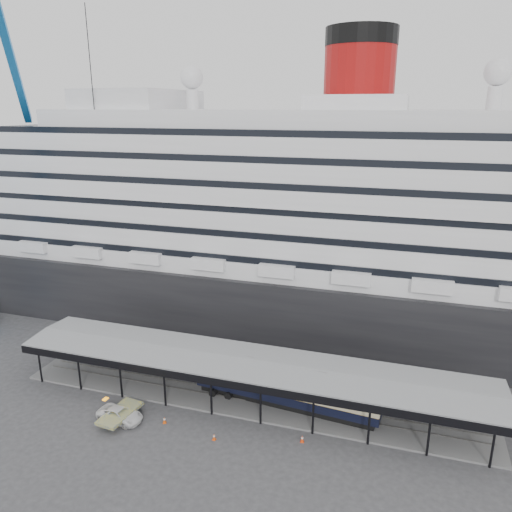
# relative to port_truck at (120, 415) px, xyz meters

# --- Properties ---
(ground) EXTENTS (200.00, 200.00, 0.00)m
(ground) POSITION_rel_port_truck_xyz_m (12.10, 3.21, -0.73)
(ground) COLOR #343437
(ground) RESTS_ON ground
(cruise_ship) EXTENTS (130.00, 30.00, 43.90)m
(cruise_ship) POSITION_rel_port_truck_xyz_m (12.14, 35.21, 17.62)
(cruise_ship) COLOR black
(cruise_ship) RESTS_ON ground
(platform_canopy) EXTENTS (56.00, 9.18, 5.30)m
(platform_canopy) POSITION_rel_port_truck_xyz_m (12.10, 8.21, 1.63)
(platform_canopy) COLOR slate
(platform_canopy) RESTS_ON ground
(port_truck) EXTENTS (5.50, 3.02, 1.46)m
(port_truck) POSITION_rel_port_truck_xyz_m (0.00, 0.00, 0.00)
(port_truck) COLOR silver
(port_truck) RESTS_ON ground
(pullman_carriage) EXTENTS (21.95, 4.85, 21.38)m
(pullman_carriage) POSITION_rel_port_truck_xyz_m (16.74, 8.21, 1.87)
(pullman_carriage) COLOR black
(pullman_carriage) RESTS_ON ground
(traffic_cone_left) EXTENTS (0.51, 0.51, 0.76)m
(traffic_cone_left) POSITION_rel_port_truck_xyz_m (4.88, 1.05, -0.35)
(traffic_cone_left) COLOR #D94B0C
(traffic_cone_left) RESTS_ON ground
(traffic_cone_mid) EXTENTS (0.43, 0.43, 0.73)m
(traffic_cone_mid) POSITION_rel_port_truck_xyz_m (11.16, 0.01, -0.37)
(traffic_cone_mid) COLOR #E7490C
(traffic_cone_mid) RESTS_ON ground
(traffic_cone_right) EXTENTS (0.47, 0.47, 0.76)m
(traffic_cone_right) POSITION_rel_port_truck_xyz_m (20.01, 2.42, -0.35)
(traffic_cone_right) COLOR #F23E0D
(traffic_cone_right) RESTS_ON ground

